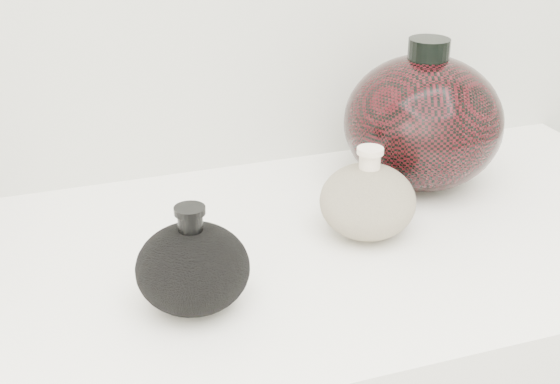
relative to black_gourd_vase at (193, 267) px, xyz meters
name	(u,v)px	position (x,y,z in m)	size (l,w,h in m)	color
black_gourd_vase	(193,267)	(0.00, 0.00, 0.00)	(0.14, 0.14, 0.11)	black
cream_gourd_vase	(368,201)	(0.23, 0.08, 0.00)	(0.13, 0.13, 0.11)	beige
right_round_pot	(423,122)	(0.36, 0.19, 0.04)	(0.27, 0.27, 0.20)	black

